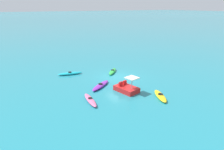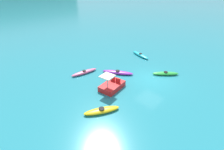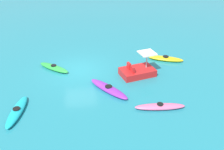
{
  "view_description": "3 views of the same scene",
  "coord_description": "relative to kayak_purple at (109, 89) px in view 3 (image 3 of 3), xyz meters",
  "views": [
    {
      "loc": [
        -19.94,
        12.24,
        8.29
      ],
      "look_at": [
        -0.66,
        1.15,
        0.67
      ],
      "focal_mm": 32.61,
      "sensor_mm": 36.0,
      "label": 1
    },
    {
      "loc": [
        -13.46,
        -9.04,
        9.27
      ],
      "look_at": [
        -3.16,
        2.55,
        0.61
      ],
      "focal_mm": 28.56,
      "sensor_mm": 36.0,
      "label": 2
    },
    {
      "loc": [
        0.3,
        17.33,
        9.32
      ],
      "look_at": [
        -2.21,
        1.83,
        0.39
      ],
      "focal_mm": 41.56,
      "sensor_mm": 36.0,
      "label": 3
    }
  ],
  "objects": [
    {
      "name": "kayak_pink",
      "position": [
        -2.7,
        2.41,
        -0.0
      ],
      "size": [
        3.03,
        0.9,
        0.37
      ],
      "color": "pink",
      "rests_on": "ground_plane"
    },
    {
      "name": "kayak_purple",
      "position": [
        0.0,
        0.0,
        0.0
      ],
      "size": [
        2.52,
        3.15,
        0.37
      ],
      "color": "purple",
      "rests_on": "ground_plane"
    },
    {
      "name": "ground_plane",
      "position": [
        1.77,
        -3.2,
        -0.16
      ],
      "size": [
        600.0,
        600.0,
        0.0
      ],
      "primitive_type": "plane",
      "color": "teal"
    },
    {
      "name": "pedal_boat_red",
      "position": [
        -2.39,
        -1.75,
        0.17
      ],
      "size": [
        2.68,
        1.99,
        1.68
      ],
      "color": "red",
      "rests_on": "ground_plane"
    },
    {
      "name": "kayak_yellow",
      "position": [
        -5.2,
        -3.72,
        0.0
      ],
      "size": [
        2.86,
        1.81,
        0.37
      ],
      "color": "yellow",
      "rests_on": "ground_plane"
    },
    {
      "name": "kayak_green",
      "position": [
        3.64,
        -3.58,
        0.0
      ],
      "size": [
        2.47,
        2.34,
        0.37
      ],
      "color": "green",
      "rests_on": "ground_plane"
    },
    {
      "name": "kayak_cyan",
      "position": [
        5.55,
        1.52,
        -0.0
      ],
      "size": [
        1.23,
        3.12,
        0.37
      ],
      "color": "#19B7C6",
      "rests_on": "ground_plane"
    }
  ]
}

